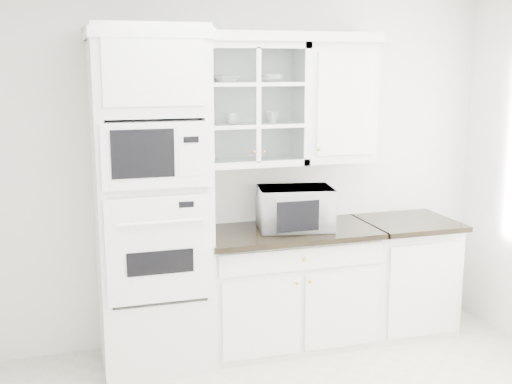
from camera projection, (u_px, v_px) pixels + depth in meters
name	position (u px, v px, depth m)	size (l,w,h in m)	color
room_shell	(304.00, 129.00, 3.64)	(4.00, 3.50, 2.70)	white
oven_column	(152.00, 201.00, 4.47)	(0.76, 0.68, 2.40)	white
base_cabinet_run	(288.00, 286.00, 4.94)	(1.32, 0.67, 0.92)	white
extra_base_cabinet	(404.00, 274.00, 5.22)	(0.72, 0.67, 0.92)	white
upper_cabinet_glass	(252.00, 104.00, 4.72)	(0.80, 0.33, 0.90)	white
upper_cabinet_solid	(336.00, 103.00, 4.91)	(0.55, 0.33, 0.90)	white
crown_molding	(239.00, 36.00, 4.57)	(2.14, 0.38, 0.07)	white
countertop_microwave	(295.00, 208.00, 4.83)	(0.55, 0.45, 0.32)	white
bowl_a	(226.00, 79.00, 4.65)	(0.19, 0.19, 0.05)	white
bowl_b	(271.00, 78.00, 4.72)	(0.19, 0.19, 0.06)	white
cup_a	(233.00, 118.00, 4.69)	(0.10, 0.10, 0.08)	white
cup_b	(273.00, 117.00, 4.80)	(0.09, 0.09, 0.09)	white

